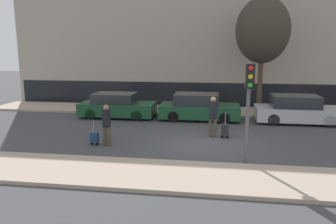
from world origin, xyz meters
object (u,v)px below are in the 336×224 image
parked_bicycle (212,105)px  bare_tree_near_crossing (263,31)px  parked_car_0 (117,106)px  pedestrian_left (107,123)px  traffic_light (249,94)px  pedestrian_right (213,114)px  trolley_right (225,130)px  parked_car_1 (199,108)px  parked_car_2 (297,110)px  trolley_left (94,137)px

parked_bicycle → bare_tree_near_crossing: 5.19m
parked_car_0 → pedestrian_left: (1.28, -5.51, 0.31)m
traffic_light → bare_tree_near_crossing: bare_tree_near_crossing is taller
parked_car_0 → pedestrian_right: pedestrian_right is taller
parked_bicycle → bare_tree_near_crossing: bare_tree_near_crossing is taller
pedestrian_right → trolley_right: bearing=179.9°
parked_car_1 → trolley_right: 3.92m
parked_car_2 → pedestrian_left: 10.20m
parked_car_1 → trolley_left: size_ratio=4.13×
trolley_left → parked_car_0: bearing=97.6°
parked_car_0 → pedestrian_left: pedestrian_left is taller
parked_car_2 → pedestrian_left: (-8.57, -5.53, 0.28)m
parked_car_1 → parked_car_2: 5.18m
pedestrian_left → traffic_light: bearing=-13.0°
traffic_light → parked_bicycle: (-1.30, 9.12, -1.96)m
parked_car_2 → traffic_light: (-3.19, -7.05, 1.77)m
trolley_right → parked_car_2: bearing=43.5°
parked_car_1 → pedestrian_right: (0.82, -3.58, 0.37)m
bare_tree_near_crossing → parked_car_0: bearing=-167.0°
parked_car_0 → trolley_left: bearing=-82.4°
bare_tree_near_crossing → pedestrian_right: bearing=-116.0°
parked_car_1 → pedestrian_right: size_ratio=2.40×
parked_car_1 → pedestrian_left: size_ratio=2.58×
traffic_light → bare_tree_near_crossing: 9.35m
pedestrian_left → parked_bicycle: pedestrian_left is taller
parked_car_1 → pedestrian_left: 6.53m
parked_car_1 → parked_car_2: bearing=-0.5°
pedestrian_left → trolley_right: (4.75, 1.90, -0.59)m
parked_bicycle → bare_tree_near_crossing: (2.76, -0.21, 4.39)m
pedestrian_right → parked_bicycle: bearing=-79.6°
parked_car_0 → parked_car_2: 9.85m
pedestrian_right → traffic_light: size_ratio=0.53×
trolley_left → bare_tree_near_crossing: bearing=44.9°
parked_car_0 → trolley_left: 5.54m
parked_car_1 → trolley_left: bearing=-125.4°
trolley_left → traffic_light: traffic_light is taller
trolley_left → parked_car_1: bearing=54.6°
trolley_left → pedestrian_left: bearing=-2.7°
pedestrian_left → bare_tree_near_crossing: (6.84, 7.38, 3.92)m
parked_bicycle → bare_tree_near_crossing: size_ratio=0.27×
parked_car_1 → trolley_left: parked_car_1 is taller
traffic_light → bare_tree_near_crossing: size_ratio=0.51×
parked_car_2 → traffic_light: bearing=-114.3°
parked_car_2 → parked_car_1: bearing=179.5°
parked_car_1 → bare_tree_near_crossing: size_ratio=0.66×
pedestrian_left → pedestrian_right: (4.21, 1.99, 0.08)m
pedestrian_left → bare_tree_near_crossing: size_ratio=0.25×
parked_car_2 → trolley_left: (-9.12, -5.50, -0.37)m
parked_car_0 → pedestrian_right: 6.53m
pedestrian_left → trolley_right: 5.15m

